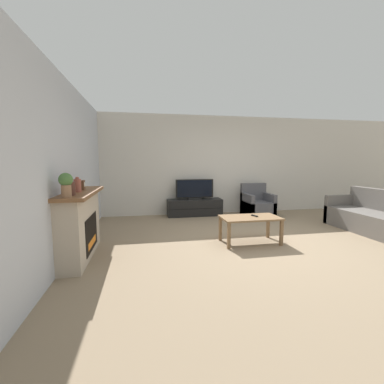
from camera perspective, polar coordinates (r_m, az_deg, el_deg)
name	(u,v)px	position (r m, az deg, el deg)	size (l,w,h in m)	color
ground_plane	(258,240)	(5.00, 14.44, -10.31)	(24.00, 24.00, 0.00)	#89755B
wall_back	(218,165)	(7.27, 5.79, 5.95)	(12.00, 0.06, 2.70)	beige
wall_left	(69,168)	(4.46, -25.65, 4.80)	(0.06, 12.00, 2.70)	silver
fireplace	(80,224)	(4.26, -23.55, -6.47)	(0.43, 1.60, 1.01)	#B7A893
mantel_vase_left	(71,188)	(3.70, -25.35, 0.84)	(0.11, 0.11, 0.22)	#512D23
mantel_vase_centre_left	(78,185)	(4.05, -24.09, 1.43)	(0.10, 0.10, 0.22)	#994C3D
mantel_clock	(82,185)	(4.33, -23.22, 1.41)	(0.08, 0.11, 0.15)	brown
potted_plant	(66,183)	(3.50, -26.23, 1.74)	(0.17, 0.17, 0.30)	#936B4C
tv_stand	(195,207)	(6.92, 0.58, -3.44)	(1.47, 0.44, 0.45)	black
tv	(195,190)	(6.85, 0.59, 0.45)	(1.02, 0.18, 0.53)	black
armchair	(257,206)	(7.08, 14.26, -2.93)	(0.70, 0.76, 0.86)	#4C4C51
coffee_table	(250,220)	(4.71, 12.79, -6.15)	(1.03, 0.57, 0.48)	brown
remote	(255,216)	(4.75, 13.72, -5.14)	(0.08, 0.16, 0.02)	black
couch	(379,219)	(6.44, 36.17, -4.95)	(0.85, 2.04, 0.87)	#66605B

